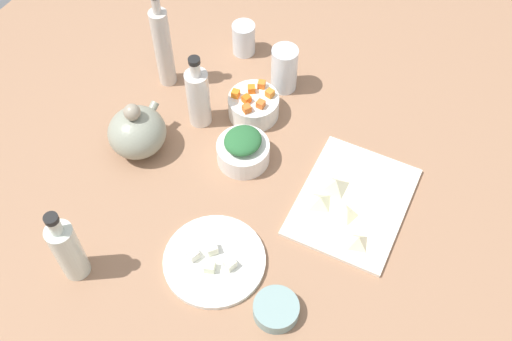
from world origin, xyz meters
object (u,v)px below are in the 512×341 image
object	(u,v)px
plate_tofu	(214,261)
drinking_glass_1	(284,69)
bowl_small_side	(276,309)
teapot	(137,132)
bottle_2	(68,250)
cutting_board	(353,202)
drinking_glass_0	(244,39)
bowl_carrots	(254,106)
bottle_0	(198,96)
bottle_1	(163,46)
bowl_greens	(243,152)

from	to	relation	value
plate_tofu	drinking_glass_1	bearing A→B (deg)	11.76
bowl_small_side	teapot	size ratio (longest dim) A/B	0.60
bottle_2	drinking_glass_1	size ratio (longest dim) A/B	1.69
cutting_board	drinking_glass_0	world-z (taller)	drinking_glass_0
bottle_2	bowl_carrots	bearing A→B (deg)	-11.44
cutting_board	drinking_glass_0	size ratio (longest dim) A/B	3.33
plate_tofu	bowl_small_side	size ratio (longest dim) A/B	2.34
plate_tofu	drinking_glass_0	world-z (taller)	drinking_glass_0
bottle_0	cutting_board	bearing A→B (deg)	-95.45
bowl_carrots	drinking_glass_1	xyz separation A→B (cm)	(12.15, -2.14, 3.36)
plate_tofu	bottle_1	world-z (taller)	bottle_1
bowl_carrots	bottle_0	size ratio (longest dim) A/B	0.61
cutting_board	bowl_greens	xyz separation A→B (cm)	(-1.40, 27.85, 2.24)
bowl_carrots	bottle_2	distance (cm)	57.31
cutting_board	bottle_2	world-z (taller)	bottle_2
bottle_0	teapot	bearing A→B (deg)	150.52
cutting_board	bowl_small_side	world-z (taller)	bowl_small_side
bowl_carrots	bottle_1	xyz separation A→B (cm)	(-0.75, 25.37, 9.06)
teapot	drinking_glass_1	size ratio (longest dim) A/B	1.24
bottle_1	bottle_2	world-z (taller)	bottle_1
bottle_2	drinking_glass_1	xyz separation A→B (cm)	(68.02, -13.44, -2.45)
bottle_1	bowl_small_side	bearing A→B (deg)	-128.07
bottle_2	teapot	bearing A→B (deg)	12.64
plate_tofu	teapot	size ratio (longest dim) A/B	1.40
bottle_1	drinking_glass_1	size ratio (longest dim) A/B	2.24
bottle_2	bowl_greens	bearing A→B (deg)	-20.93
cutting_board	plate_tofu	bearing A→B (deg)	145.00
bottle_0	bottle_2	xyz separation A→B (cm)	(-47.75, 0.66, 0.14)
teapot	bottle_0	size ratio (longest dim) A/B	0.75
teapot	bottle_0	xyz separation A→B (cm)	(14.39, -8.14, 2.79)
bottle_2	drinking_glass_1	bearing A→B (deg)	-11.18
teapot	plate_tofu	bearing A→B (deg)	-119.19
cutting_board	bottle_1	size ratio (longest dim) A/B	1.07
plate_tofu	bowl_carrots	distance (cm)	42.43
cutting_board	teapot	distance (cm)	52.76
drinking_glass_0	bottle_0	bearing A→B (deg)	-174.06
plate_tofu	drinking_glass_0	xyz separation A→B (cm)	(58.85, 26.48, 3.92)
cutting_board	teapot	world-z (taller)	teapot
plate_tofu	bottle_0	distance (cm)	40.76
bowl_small_side	bottle_2	distance (cm)	43.42
bowl_greens	bottle_0	world-z (taller)	bottle_0
bowl_carrots	bottle_0	xyz separation A→B (cm)	(-8.13, 10.65, 5.68)
cutting_board	bowl_small_side	xyz separation A→B (cm)	(-31.73, 2.86, 1.10)
bottle_0	bowl_small_side	bearing A→B (deg)	-131.54
bowl_greens	bottle_0	xyz separation A→B (cm)	(5.53, 15.49, 5.88)
bowl_carrots	bottle_1	size ratio (longest dim) A/B	0.45
plate_tofu	bottle_2	xyz separation A→B (cm)	(-15.57, 24.36, 8.16)
bowl_greens	bowl_small_side	world-z (taller)	bowl_greens
drinking_glass_0	drinking_glass_1	bearing A→B (deg)	-112.35
bottle_1	bottle_2	distance (cm)	56.98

